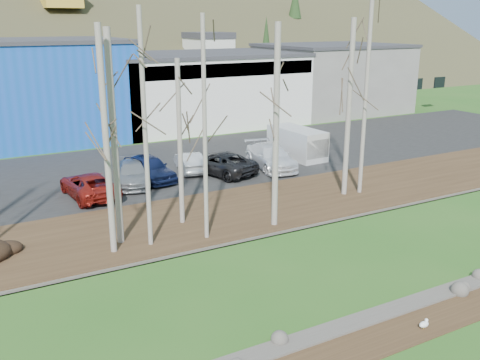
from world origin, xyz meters
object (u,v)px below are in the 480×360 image
car_3 (149,168)px  car_6 (271,157)px  car_1 (89,185)px  seagull (424,324)px  car_5 (220,163)px  van_white (299,143)px  car_2 (132,173)px  car_4 (189,162)px

car_3 → car_6: size_ratio=0.87×
car_1 → car_6: 12.27m
seagull → car_5: car_5 is taller
car_3 → van_white: (11.47, 0.28, 0.26)m
car_2 → car_5: bearing=10.4°
car_3 → car_5: bearing=-17.5°
car_1 → car_5: 8.67m
car_1 → seagull: bearing=104.0°
car_1 → car_3: (4.10, 1.50, 0.10)m
seagull → car_2: size_ratio=0.10×
van_white → seagull: bearing=-116.9°
car_3 → car_6: bearing=-15.9°
car_1 → car_3: 4.37m
car_1 → car_4: bearing=-167.6°
car_4 → car_6: bearing=171.5°
car_5 → car_4: bearing=-60.2°
car_5 → van_white: 7.01m
car_3 → car_5: size_ratio=0.89×
car_5 → van_white: bearing=171.9°
car_1 → van_white: van_white is taller
car_2 → car_4: (4.21, 1.00, -0.03)m
seagull → car_5: 19.60m
car_3 → van_white: size_ratio=0.95×
car_1 → car_5: bearing=-179.8°
car_1 → van_white: (15.57, 1.78, 0.37)m
car_4 → van_white: (8.46, -0.39, 0.41)m
car_6 → car_4: bearing=169.2°
car_3 → van_white: bearing=-6.3°
seagull → car_2: 20.20m
car_1 → car_3: car_3 is taller
car_5 → seagull: bearing=66.3°
car_3 → car_4: (3.01, 0.67, -0.14)m
car_3 → car_4: 3.09m
car_1 → van_white: size_ratio=1.01×
seagull → car_1: car_1 is taller
car_6 → car_2: bearing=-176.2°
seagull → car_2: car_2 is taller
car_6 → seagull: bearing=-98.4°
car_1 → car_6: (12.27, 0.32, 0.09)m
van_white → car_1: bearing=-176.0°
seagull → car_2: (-3.39, 19.90, 0.64)m
car_4 → car_5: (1.53, -1.45, 0.08)m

